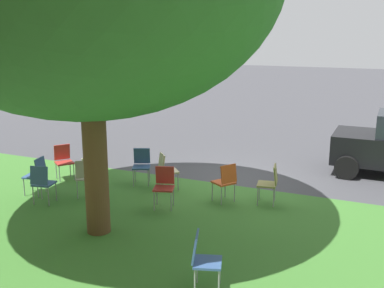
# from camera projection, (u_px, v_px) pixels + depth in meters

# --- Properties ---
(ground) EXTENTS (80.00, 80.00, 0.00)m
(ground) POSITION_uv_depth(u_px,v_px,m) (229.00, 182.00, 11.63)
(ground) COLOR #424247
(grass_verge) EXTENTS (48.00, 6.00, 0.01)m
(grass_verge) POSITION_uv_depth(u_px,v_px,m) (172.00, 231.00, 8.79)
(grass_verge) COLOR #3D752D
(grass_verge) RESTS_ON ground
(chair_0) EXTENTS (0.53, 0.52, 0.88)m
(chair_0) POSITION_uv_depth(u_px,v_px,m) (203.00, 257.00, 6.67)
(chair_0) COLOR #335184
(chair_0) RESTS_ON ground
(chair_1) EXTENTS (0.50, 0.50, 0.88)m
(chair_1) POSITION_uv_depth(u_px,v_px,m) (37.00, 173.00, 10.63)
(chair_1) COLOR #335184
(chair_1) RESTS_ON ground
(chair_3) EXTENTS (0.49, 0.50, 0.88)m
(chair_3) POSITION_uv_depth(u_px,v_px,m) (42.00, 181.00, 10.05)
(chair_3) COLOR #335184
(chair_3) RESTS_ON ground
(chair_4) EXTENTS (0.58, 0.58, 0.88)m
(chair_4) POSITION_uv_depth(u_px,v_px,m) (63.00, 159.00, 11.79)
(chair_4) COLOR #B7332D
(chair_4) RESTS_ON ground
(chair_5) EXTENTS (0.49, 0.48, 0.88)m
(chair_5) POSITION_uv_depth(u_px,v_px,m) (270.00, 181.00, 10.05)
(chair_5) COLOR olive
(chair_5) RESTS_ON ground
(chair_6) EXTENTS (0.58, 0.57, 0.88)m
(chair_6) POSITION_uv_depth(u_px,v_px,m) (93.00, 157.00, 11.95)
(chair_6) COLOR beige
(chair_6) RESTS_ON ground
(chair_7) EXTENTS (0.52, 0.53, 0.88)m
(chair_7) POSITION_uv_depth(u_px,v_px,m) (164.00, 184.00, 9.88)
(chair_7) COLOR #B7332D
(chair_7) RESTS_ON ground
(chair_8) EXTENTS (0.59, 0.59, 0.88)m
(chair_8) POSITION_uv_depth(u_px,v_px,m) (166.00, 168.00, 11.00)
(chair_8) COLOR beige
(chair_8) RESTS_ON ground
(chair_9) EXTENTS (0.55, 0.55, 0.88)m
(chair_9) POSITION_uv_depth(u_px,v_px,m) (142.00, 163.00, 11.41)
(chair_9) COLOR #335184
(chair_9) RESTS_ON ground
(chair_10) EXTENTS (0.58, 0.57, 0.88)m
(chair_10) POSITION_uv_depth(u_px,v_px,m) (226.00, 180.00, 10.14)
(chair_10) COLOR #C64C1E
(chair_10) RESTS_ON ground
(chair_11) EXTENTS (0.58, 0.59, 0.88)m
(chair_11) POSITION_uv_depth(u_px,v_px,m) (85.00, 175.00, 10.48)
(chair_11) COLOR #ADA393
(chair_11) RESTS_ON ground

